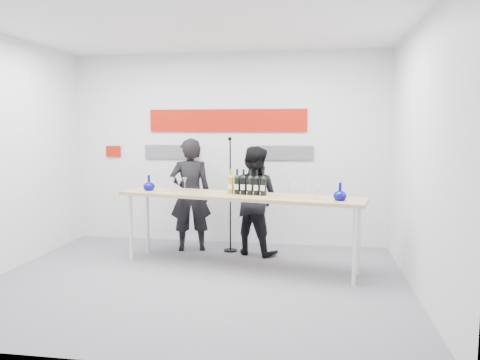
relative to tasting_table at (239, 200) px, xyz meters
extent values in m
plane|color=slate|center=(-0.40, -0.65, -0.90)|extent=(5.00, 5.00, 0.00)
cube|color=silver|center=(-0.40, 1.35, 0.60)|extent=(5.00, 0.04, 3.00)
cube|color=#AA1307|center=(-0.40, 1.32, 1.05)|extent=(2.50, 0.02, 0.35)
cube|color=#59595E|center=(-1.30, 1.32, 0.55)|extent=(0.90, 0.02, 0.22)
cube|color=#59595E|center=(0.50, 1.32, 0.55)|extent=(0.90, 0.02, 0.22)
cube|color=#AA1307|center=(-2.30, 1.32, 0.55)|extent=(0.25, 0.02, 0.18)
cube|color=tan|center=(0.00, 0.00, 0.05)|extent=(3.30, 1.26, 0.04)
cylinder|color=silver|center=(-1.52, 0.08, -0.43)|extent=(0.05, 0.05, 0.93)
cylinder|color=silver|center=(1.44, -0.51, -0.43)|extent=(0.05, 0.05, 0.93)
cylinder|color=silver|center=(-1.44, 0.51, -0.43)|extent=(0.05, 0.05, 0.93)
cylinder|color=silver|center=(1.52, -0.08, -0.43)|extent=(0.05, 0.05, 0.93)
imported|color=black|center=(-0.85, 0.76, -0.06)|extent=(0.70, 0.55, 1.68)
imported|color=black|center=(0.10, 0.72, -0.11)|extent=(0.92, 0.82, 1.57)
cylinder|color=black|center=(-0.26, 0.79, -0.89)|extent=(0.20, 0.20, 0.02)
cylinder|color=black|center=(-0.26, 0.79, -0.07)|extent=(0.02, 0.02, 1.65)
sphere|color=black|center=(-0.26, 0.76, 0.78)|extent=(0.06, 0.06, 0.06)
camera|label=1|loc=(0.96, -5.93, 0.93)|focal=35.00mm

